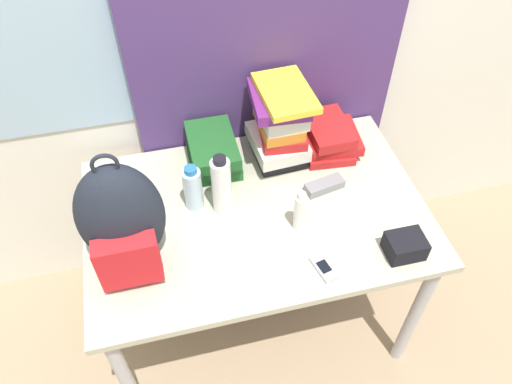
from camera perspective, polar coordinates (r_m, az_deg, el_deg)
The scene contains 13 objects.
wall_back at distance 1.90m, azimuth -3.90°, elevation 18.76°, with size 6.00×0.06×2.50m.
curtain_blue at distance 1.89m, azimuth 1.48°, elevation 18.57°, with size 1.06×0.04×2.50m.
desk at distance 1.91m, azimuth -0.00°, elevation -3.82°, with size 1.25×0.82×0.77m.
backpack at distance 1.60m, azimuth -15.10°, elevation -3.15°, with size 0.27×0.24×0.47m.
book_stack_left at distance 1.95m, azimuth -4.89°, elevation 4.45°, with size 0.20×0.27×0.14m.
book_stack_center at distance 1.93m, azimuth 2.70°, elevation 7.70°, with size 0.23×0.29×0.33m.
book_stack_right at distance 2.06m, azimuth 8.29°, elevation 6.31°, with size 0.24×0.28×0.12m.
water_bottle at distance 1.80m, azimuth -7.21°, elevation 0.42°, with size 0.07×0.07×0.19m.
sports_bottle at distance 1.76m, azimuth -3.96°, elevation 0.76°, with size 0.07×0.07×0.26m.
sunscreen_bottle at distance 1.73m, azimuth 5.07°, elevation -2.25°, with size 0.04×0.04×0.18m.
cell_phone at distance 1.69m, azimuth 7.75°, elevation -8.59°, with size 0.07×0.12×0.02m.
sunglasses_case at distance 1.91m, azimuth 7.83°, elevation 0.72°, with size 0.16×0.08×0.04m.
camera_pouch at distance 1.76m, azimuth 16.67°, elevation -5.91°, with size 0.13×0.10×0.08m.
Camera 1 is at (-0.28, -0.74, 2.17)m, focal length 35.00 mm.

